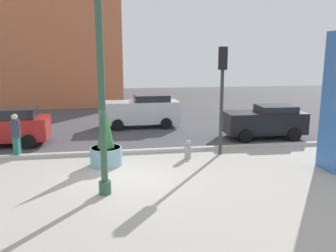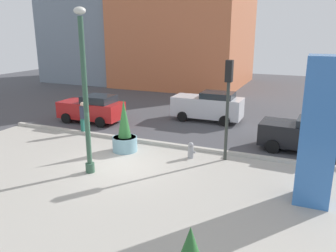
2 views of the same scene
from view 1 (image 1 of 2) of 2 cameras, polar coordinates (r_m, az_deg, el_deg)
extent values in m
plane|color=#47474C|center=(15.39, -7.12, -3.70)|extent=(60.00, 60.00, 0.00)
cube|color=#ADA89E|center=(9.73, -5.54, -12.82)|extent=(18.00, 10.00, 0.02)
cube|color=#B7B2A8|center=(14.52, -6.97, -4.28)|extent=(18.00, 0.24, 0.16)
cylinder|color=#335642|center=(10.46, -10.39, -10.00)|extent=(0.36, 0.36, 0.40)
cylinder|color=#335642|center=(9.80, -10.98, 5.58)|extent=(0.20, 0.20, 6.05)
cylinder|color=#7AA8B7|center=(13.03, -10.21, -4.98)|extent=(1.17, 1.17, 0.70)
cylinder|color=#382819|center=(12.94, -10.26, -3.58)|extent=(1.08, 1.08, 0.04)
cone|color=#2D6B33|center=(12.74, -10.41, 0.41)|extent=(0.62, 0.62, 1.80)
cylinder|color=#99999E|center=(13.70, 3.29, -4.32)|extent=(0.26, 0.26, 0.55)
sphere|color=#99999E|center=(13.61, 3.30, -2.88)|extent=(0.24, 0.24, 0.24)
cylinder|color=#99999E|center=(13.73, 3.98, -4.18)|extent=(0.12, 0.10, 0.10)
cylinder|color=#333833|center=(14.17, 8.81, 2.14)|extent=(0.14, 0.14, 3.47)
cube|color=black|center=(13.99, 9.09, 11.01)|extent=(0.28, 0.32, 0.90)
sphere|color=yellow|center=(14.15, 8.83, 9.93)|extent=(0.18, 0.18, 0.18)
cube|color=silver|center=(19.82, -4.56, 2.35)|extent=(4.35, 1.73, 1.22)
cube|color=#1E2328|center=(19.78, -2.72, 4.68)|extent=(1.96, 1.51, 0.36)
cylinder|color=black|center=(19.00, -8.34, 0.15)|extent=(0.64, 0.22, 0.64)
cylinder|color=black|center=(20.67, -8.47, 1.05)|extent=(0.64, 0.22, 0.64)
cylinder|color=black|center=(19.25, -0.31, 0.42)|extent=(0.64, 0.22, 0.64)
cylinder|color=black|center=(20.91, -1.09, 1.29)|extent=(0.64, 0.22, 0.64)
cube|color=red|center=(17.36, -25.62, -0.42)|extent=(3.98, 1.87, 0.99)
cube|color=#1E2328|center=(17.09, -23.91, 2.00)|extent=(1.81, 1.61, 0.44)
cylinder|color=black|center=(16.32, -22.12, -2.44)|extent=(0.64, 0.23, 0.64)
cylinder|color=black|center=(18.02, -21.05, -1.11)|extent=(0.64, 0.23, 0.64)
cube|color=black|center=(17.77, 15.56, 0.62)|extent=(3.97, 1.91, 1.04)
cube|color=#1E2328|center=(17.89, 17.41, 2.79)|extent=(1.82, 1.60, 0.32)
cylinder|color=black|center=(16.64, 12.73, -1.61)|extent=(0.65, 0.25, 0.64)
cylinder|color=black|center=(18.24, 10.95, -0.41)|extent=(0.65, 0.25, 0.64)
cylinder|color=black|center=(17.59, 20.18, -1.34)|extent=(0.65, 0.25, 0.64)
cylinder|color=black|center=(19.11, 17.87, -0.22)|extent=(0.65, 0.25, 0.64)
cube|color=#236656|center=(14.97, -23.72, -3.27)|extent=(0.25, 0.31, 0.89)
cylinder|color=#33384C|center=(14.81, -23.96, -0.36)|extent=(0.42, 0.42, 0.67)
sphere|color=beige|center=(14.73, -24.10, 1.37)|extent=(0.24, 0.24, 0.24)
camera|label=2|loc=(7.93, 88.85, 12.22)|focal=36.61mm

